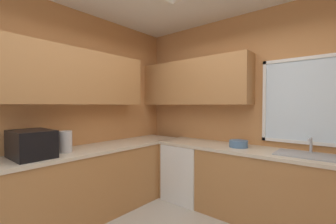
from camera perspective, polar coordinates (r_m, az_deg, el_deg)
name	(u,v)px	position (r m, az deg, el deg)	size (l,w,h in m)	color
room_shell	(176,71)	(2.39, 1.96, 10.42)	(3.69, 3.58, 2.79)	#C6844C
counter_run_left	(81,185)	(3.10, -21.54, -17.06)	(0.65, 3.19, 0.89)	#AD7542
counter_run_back	(256,184)	(3.12, 21.88, -16.96)	(2.78, 0.65, 0.89)	#AD7542
dishwasher	(188,171)	(3.54, 5.15, -14.99)	(0.60, 0.60, 0.84)	white
microwave	(31,144)	(2.75, -31.80, -7.01)	(0.48, 0.36, 0.29)	black
kettle	(66,142)	(2.87, -24.92, -6.96)	(0.14, 0.14, 0.25)	#B7B7BC
sink_assembly	(309,155)	(2.90, 32.57, -9.31)	(0.65, 0.40, 0.19)	#9EA0A5
bowl	(239,144)	(3.08, 17.75, -7.81)	(0.24, 0.24, 0.09)	#4C7099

